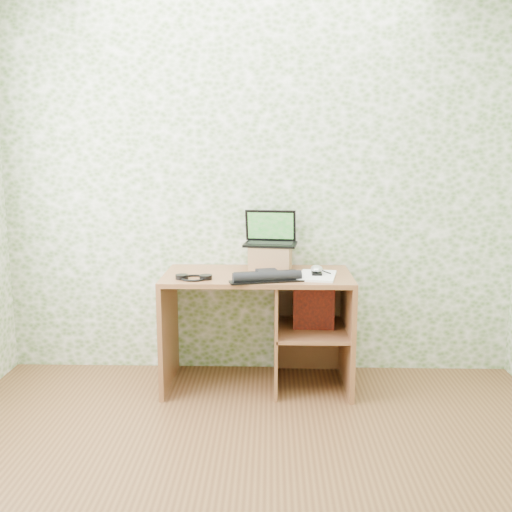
{
  "coord_description": "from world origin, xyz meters",
  "views": [
    {
      "loc": [
        0.08,
        -2.13,
        1.53
      ],
      "look_at": [
        -0.01,
        1.39,
        0.88
      ],
      "focal_mm": 40.0,
      "sensor_mm": 36.0,
      "label": 1
    }
  ],
  "objects_px": {
    "desk": "(270,313)",
    "laptop": "(270,237)",
    "riser": "(270,257)",
    "notepad": "(317,276)",
    "keyboard": "(267,276)"
  },
  "relations": [
    {
      "from": "desk",
      "to": "riser",
      "type": "height_order",
      "value": "riser"
    },
    {
      "from": "riser",
      "to": "keyboard",
      "type": "xyz_separation_m",
      "value": [
        -0.02,
        -0.31,
        -0.06
      ]
    },
    {
      "from": "desk",
      "to": "riser",
      "type": "distance_m",
      "value": 0.37
    },
    {
      "from": "riser",
      "to": "laptop",
      "type": "height_order",
      "value": "laptop"
    },
    {
      "from": "riser",
      "to": "keyboard",
      "type": "bearing_deg",
      "value": -93.35
    },
    {
      "from": "keyboard",
      "to": "notepad",
      "type": "relative_size",
      "value": 1.49
    },
    {
      "from": "riser",
      "to": "notepad",
      "type": "relative_size",
      "value": 0.86
    },
    {
      "from": "riser",
      "to": "notepad",
      "type": "distance_m",
      "value": 0.38
    },
    {
      "from": "desk",
      "to": "keyboard",
      "type": "relative_size",
      "value": 2.59
    },
    {
      "from": "notepad",
      "to": "desk",
      "type": "bearing_deg",
      "value": 170.09
    },
    {
      "from": "laptop",
      "to": "keyboard",
      "type": "relative_size",
      "value": 0.79
    },
    {
      "from": "riser",
      "to": "laptop",
      "type": "relative_size",
      "value": 0.73
    },
    {
      "from": "desk",
      "to": "laptop",
      "type": "bearing_deg",
      "value": 88.55
    },
    {
      "from": "keyboard",
      "to": "notepad",
      "type": "height_order",
      "value": "keyboard"
    },
    {
      "from": "laptop",
      "to": "keyboard",
      "type": "bearing_deg",
      "value": -85.63
    }
  ]
}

